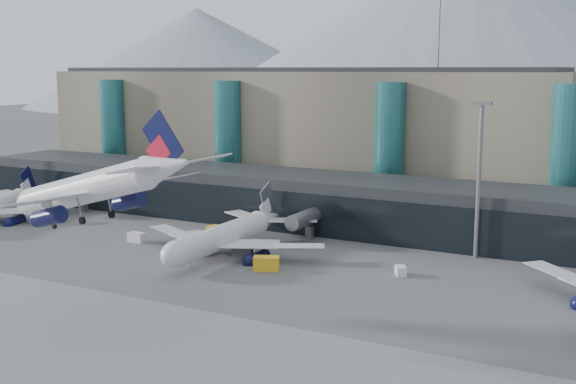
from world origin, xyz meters
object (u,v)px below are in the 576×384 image
Objects in this scene: veh_a at (137,237)px; veh_f at (60,210)px; veh_b at (213,229)px; veh_g at (401,271)px; lightmast_mid at (479,171)px; veh_h at (266,263)px; hero_jet at (102,179)px; jet_parked_mid at (232,226)px; veh_c at (245,252)px.

veh_f reaches higher than veh_a.
veh_g is at bearing -99.60° from veh_b.
veh_b is (-48.16, -5.44, -13.69)m from lightmast_mid.
lightmast_mid is 10.18× the size of veh_b.
veh_g is (40.78, -10.13, -0.02)m from veh_b.
veh_h reaches higher than veh_f.
veh_b reaches higher than veh_g.
veh_f is 0.91× the size of veh_h.
jet_parked_mid is at bearing 106.34° from hero_jet.
veh_a is at bearing 96.20° from jet_parked_mid.
veh_a is at bearing -179.71° from veh_c.
veh_c is at bearing -122.89° from jet_parked_mid.
veh_h reaches higher than veh_b.
veh_b is (-16.49, 47.10, -17.13)m from hero_jet.
veh_f is 63.04m from veh_h.
jet_parked_mid is 9.21× the size of veh_h.
jet_parked_mid is at bearing 6.18° from veh_a.
hero_jet is 39.78m from jet_parked_mid.
lightmast_mid is 10.53× the size of veh_g.
hero_jet is (-31.67, -52.54, 3.44)m from lightmast_mid.
veh_a is at bearing -133.22° from veh_f.
jet_parked_mid is 13.38m from veh_h.
veh_a is 22.93m from veh_c.
lightmast_mid is at bearing 15.99° from veh_h.
veh_b is at bearing -134.46° from veh_g.
veh_g is 0.62× the size of veh_h.
hero_jet reaches higher than veh_g.
veh_a reaches higher than veh_g.
veh_b is 0.65× the size of veh_c.
jet_parked_mid is 14.35× the size of veh_b.
hero_jet is at bearing -156.36° from veh_b.
lightmast_mid is at bearing -68.10° from jet_parked_mid.
veh_f is at bearing 147.62° from hero_jet.
veh_f is (-53.95, 12.18, -0.08)m from veh_c.
jet_parked_mid reaches higher than veh_f.
veh_a is 30.11m from veh_h.
veh_f is (-55.64, 46.67, -16.87)m from hero_jet.
veh_c is (4.00, -2.52, -3.32)m from jet_parked_mid.
lightmast_mid is 40.20m from veh_c.
veh_b is 0.64× the size of veh_h.
veh_b is at bearing -111.52° from veh_f.
veh_f is (-39.15, -0.44, 0.27)m from veh_b.
jet_parked_mid reaches higher than veh_h.
hero_jet is at bearing -86.35° from veh_c.
veh_f is at bearing 168.14° from veh_c.
lightmast_mid is at bearing -108.31° from veh_f.
veh_h is (60.74, -16.87, 0.09)m from veh_f.
jet_parked_mid reaches higher than veh_c.
veh_g is (79.92, -9.69, -0.28)m from veh_f.
veh_h is (21.59, -17.30, 0.36)m from veh_b.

